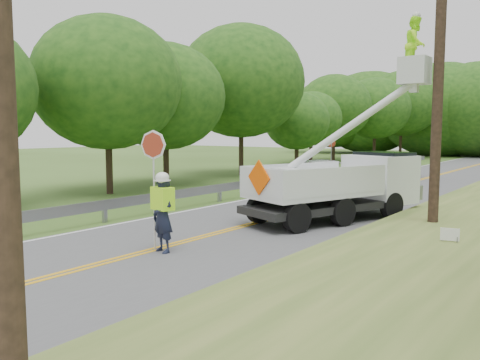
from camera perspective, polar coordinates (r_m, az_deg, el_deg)
The scene contains 10 objects.
ground at distance 11.28m, azimuth -18.93°, elevation -10.09°, with size 140.00×140.00×0.00m, color #335019.
road at distance 22.18m, azimuth 12.51°, elevation -2.17°, with size 7.20×96.00×0.03m.
guardrail at distance 24.80m, azimuth 4.93°, elevation 0.04°, with size 0.18×48.00×0.77m.
treeline_left at distance 39.60m, azimuth 7.02°, elevation 9.22°, with size 10.90×54.38×10.08m.
flagger at distance 12.19m, azimuth -9.05°, elevation -3.39°, with size 1.17×0.56×3.02m.
bucket_truck at distance 17.17m, azimuth 13.54°, elevation 0.47°, with size 4.96×6.78×6.39m.
suv_silver at distance 25.66m, azimuth 10.12°, elevation 0.69°, with size 2.55×5.53×1.54m, color silver.
suv_darkgrey at distance 32.95m, azimuth 18.44°, elevation 1.46°, with size 1.94×4.77×1.38m, color #37383D.
stop_sign_permanent at distance 31.68m, azimuth 10.63°, elevation 3.22°, with size 0.52×0.15×2.51m.
yard_sign at distance 13.11m, azimuth 23.32°, elevation -5.99°, with size 0.43×0.14×0.64m.
Camera 1 is at (9.03, -6.04, 3.02)m, focal length 36.50 mm.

